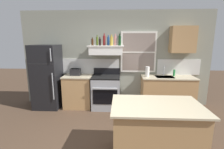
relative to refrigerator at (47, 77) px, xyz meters
name	(u,v)px	position (x,y,z in m)	size (l,w,h in m)	color
back_wall	(117,59)	(1.93, 0.39, 0.47)	(5.40, 0.11, 2.70)	gray
refrigerator	(47,77)	(0.00, 0.00, 0.00)	(0.70, 0.72, 1.76)	black
counter_left_of_stove	(78,91)	(0.85, 0.06, -0.42)	(0.79, 0.63, 0.91)	tan
toaster	(76,72)	(0.78, 0.10, 0.13)	(0.30, 0.20, 0.19)	black
stove_range	(106,92)	(1.65, 0.02, -0.42)	(0.76, 0.69, 1.09)	#9EA0A5
range_hood_shelf	(106,50)	(1.65, 0.12, 0.74)	(0.96, 0.52, 0.24)	white
bottle_brown_stout	(92,42)	(1.28, 0.09, 0.95)	(0.06, 0.06, 0.21)	#381E0F
bottle_olive_oil_square	(97,41)	(1.40, 0.18, 0.98)	(0.06, 0.06, 0.28)	#4C601E
bottle_balsamic_dark	(100,42)	(1.49, 0.06, 0.96)	(0.06, 0.06, 0.22)	black
bottle_red_label_wine	(104,40)	(1.60, 0.15, 1.00)	(0.07, 0.07, 0.32)	maroon
bottle_blue_liqueur	(108,41)	(1.71, 0.17, 0.98)	(0.07, 0.07, 0.28)	#1E478C
bottle_champagne_gold_foil	(111,41)	(1.80, 0.07, 0.98)	(0.08, 0.08, 0.29)	#B29333
bottle_rose_pink	(115,41)	(1.90, 0.11, 0.99)	(0.07, 0.07, 0.30)	#C67F84
bottle_dark_green_wine	(120,41)	(2.02, 0.08, 0.99)	(0.07, 0.07, 0.31)	#143819
counter_right_with_sink	(167,93)	(3.35, 0.06, -0.42)	(1.43, 0.63, 0.91)	tan
sink_faucet	(164,70)	(3.25, 0.16, 0.20)	(0.03, 0.17, 0.28)	silver
paper_towel_roll	(147,72)	(2.78, 0.06, 0.16)	(0.11, 0.11, 0.27)	white
dish_soap_bottle	(174,73)	(3.53, 0.16, 0.12)	(0.06, 0.06, 0.18)	#268C3F
kitchen_island	(155,131)	(2.62, -1.97, -0.42)	(1.40, 0.90, 0.91)	tan
upper_cabinet_right	(183,40)	(3.70, 0.20, 1.02)	(0.64, 0.32, 0.70)	tan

